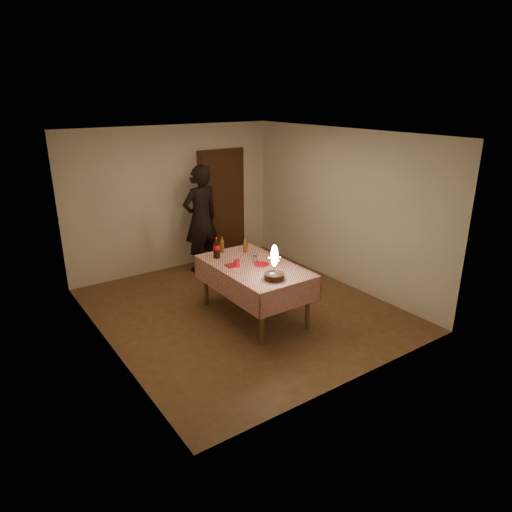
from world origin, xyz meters
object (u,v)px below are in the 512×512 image
(dining_table, at_px, (254,272))
(cola_bottle, at_px, (217,248))
(clear_cup, at_px, (255,259))
(red_plate, at_px, (262,264))
(birthday_cake, at_px, (274,271))
(red_cup, at_px, (237,263))
(amber_bottle_left, at_px, (222,245))
(photographer, at_px, (201,219))
(amber_bottle_right, at_px, (245,245))

(dining_table, xyz_separation_m, cola_bottle, (-0.28, 0.57, 0.26))
(dining_table, distance_m, clear_cup, 0.20)
(red_plate, relative_size, clear_cup, 2.44)
(birthday_cake, distance_m, red_cup, 0.70)
(red_cup, height_order, clear_cup, red_cup)
(clear_cup, height_order, cola_bottle, cola_bottle)
(amber_bottle_left, distance_m, photographer, 1.39)
(red_plate, bearing_deg, red_cup, 158.60)
(red_plate, relative_size, amber_bottle_right, 0.86)
(red_cup, bearing_deg, amber_bottle_right, 45.65)
(red_plate, distance_m, clear_cup, 0.15)
(cola_bottle, bearing_deg, amber_bottle_right, -2.87)
(cola_bottle, distance_m, amber_bottle_left, 0.27)
(birthday_cake, bearing_deg, clear_cup, 75.66)
(clear_cup, bearing_deg, amber_bottle_right, 74.53)
(red_cup, bearing_deg, clear_cup, 2.21)
(amber_bottle_right, relative_size, photographer, 0.13)
(red_cup, distance_m, photographer, 2.06)
(photographer, bearing_deg, red_plate, -94.54)
(red_plate, height_order, red_cup, red_cup)
(cola_bottle, relative_size, photographer, 0.16)
(clear_cup, distance_m, amber_bottle_right, 0.46)
(red_cup, bearing_deg, dining_table, -20.82)
(amber_bottle_left, bearing_deg, birthday_cake, -90.11)
(red_cup, xyz_separation_m, amber_bottle_right, (0.44, 0.45, 0.07))
(photographer, bearing_deg, birthday_cake, -97.60)
(birthday_cake, bearing_deg, dining_table, 81.67)
(red_plate, distance_m, red_cup, 0.36)
(dining_table, relative_size, amber_bottle_right, 6.75)
(red_plate, height_order, cola_bottle, cola_bottle)
(dining_table, relative_size, clear_cup, 19.11)
(red_plate, height_order, amber_bottle_left, amber_bottle_left)
(clear_cup, height_order, photographer, photographer)
(dining_table, bearing_deg, amber_bottle_left, 96.45)
(amber_bottle_right, bearing_deg, amber_bottle_left, 145.47)
(red_cup, bearing_deg, photographer, 75.91)
(cola_bottle, relative_size, amber_bottle_right, 1.25)
(clear_cup, xyz_separation_m, amber_bottle_right, (0.12, 0.44, 0.07))
(amber_bottle_left, bearing_deg, amber_bottle_right, -34.53)
(birthday_cake, distance_m, amber_bottle_right, 1.17)
(birthday_cake, distance_m, photographer, 2.70)
(cola_bottle, distance_m, amber_bottle_right, 0.50)
(red_cup, relative_size, clear_cup, 1.11)
(dining_table, height_order, cola_bottle, cola_bottle)
(cola_bottle, bearing_deg, photographer, 69.97)
(photographer, bearing_deg, clear_cup, -95.19)
(amber_bottle_left, height_order, photographer, photographer)
(amber_bottle_right, bearing_deg, red_cup, -134.35)
(clear_cup, relative_size, amber_bottle_left, 0.35)
(birthday_cake, relative_size, red_cup, 4.81)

